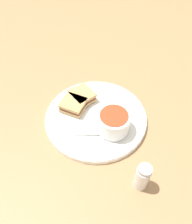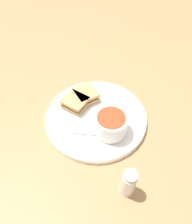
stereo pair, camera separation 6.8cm
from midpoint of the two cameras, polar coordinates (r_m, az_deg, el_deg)
ground_plane at (r=0.71m, az=2.75°, el=-2.05°), size 2.40×2.40×0.00m
plate at (r=0.70m, az=2.78°, el=-1.53°), size 0.32×0.32×0.02m
soup_bowl at (r=0.63m, az=6.94°, el=-3.27°), size 0.10×0.10×0.06m
spoon at (r=0.64m, az=4.17°, el=-6.06°), size 0.10×0.08×0.01m
sandwich_half_near at (r=0.73m, az=-0.04°, el=4.44°), size 0.09×0.09×0.03m
sandwich_half_far at (r=0.71m, az=-2.72°, el=2.41°), size 0.09×0.08×0.03m
salt_shaker at (r=0.56m, az=12.12°, el=-17.92°), size 0.04×0.04×0.09m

